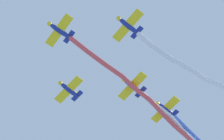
# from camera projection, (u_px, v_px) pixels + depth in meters

# --- Properties ---
(airplane_lead) EXTENTS (4.67, 6.05, 1.51)m
(airplane_lead) POSITION_uv_depth(u_px,v_px,m) (59.00, 30.00, 63.64)
(airplane_lead) COLOR navy
(smoke_trail_lead) EXTENTS (29.40, 16.49, 2.28)m
(smoke_trail_lead) POSITION_uv_depth(u_px,v_px,m) (147.00, 101.00, 68.12)
(smoke_trail_lead) COLOR #DB4C4C
(airplane_left_wing) EXTENTS (4.65, 6.00, 1.51)m
(airplane_left_wing) POSITION_uv_depth(u_px,v_px,m) (128.00, 26.00, 62.87)
(airplane_left_wing) COLOR navy
(smoke_trail_left_wing) EXTENTS (19.89, 6.40, 1.41)m
(smoke_trail_left_wing) POSITION_uv_depth(u_px,v_px,m) (189.00, 67.00, 65.88)
(smoke_trail_left_wing) COLOR white
(airplane_right_wing) EXTENTS (4.62, 5.92, 1.51)m
(airplane_right_wing) POSITION_uv_depth(u_px,v_px,m) (69.00, 90.00, 68.56)
(airplane_right_wing) COLOR navy
(airplane_slot) EXTENTS (4.66, 6.00, 1.51)m
(airplane_slot) POSITION_uv_depth(u_px,v_px,m) (133.00, 86.00, 67.70)
(airplane_slot) COLOR navy
(smoke_trail_slot) EXTENTS (20.67, 15.23, 1.96)m
(smoke_trail_slot) POSITION_uv_depth(u_px,v_px,m) (188.00, 138.00, 72.10)
(smoke_trail_slot) COLOR white
(airplane_trail) EXTENTS (4.65, 5.99, 1.51)m
(airplane_trail) POSITION_uv_depth(u_px,v_px,m) (165.00, 109.00, 70.36)
(airplane_trail) COLOR navy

